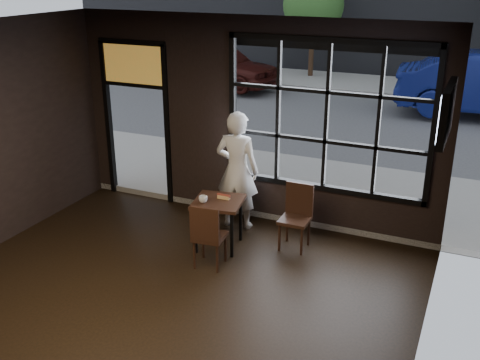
% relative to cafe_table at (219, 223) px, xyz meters
% --- Properties ---
extents(floor, '(6.00, 7.00, 0.02)m').
position_rel_cafe_table_xyz_m(floor, '(-0.00, -2.33, -0.38)').
color(floor, black).
rests_on(floor, ground).
extents(ceiling, '(6.00, 7.00, 0.02)m').
position_rel_cafe_table_xyz_m(ceiling, '(-0.00, -2.33, 2.84)').
color(ceiling, black).
rests_on(ceiling, ground).
extents(wall_right, '(0.04, 7.00, 3.20)m').
position_rel_cafe_table_xyz_m(wall_right, '(3.00, -2.33, 1.23)').
color(wall_right, black).
rests_on(wall_right, ground).
extents(window_frame, '(3.06, 0.12, 2.28)m').
position_rel_cafe_table_xyz_m(window_frame, '(1.20, 1.17, 1.43)').
color(window_frame, black).
rests_on(window_frame, ground).
extents(stained_transom, '(1.20, 0.06, 0.70)m').
position_rel_cafe_table_xyz_m(stained_transom, '(-2.10, 1.17, 1.98)').
color(stained_transom, orange).
rests_on(stained_transom, ground).
extents(street_asphalt, '(60.00, 41.00, 0.04)m').
position_rel_cafe_table_xyz_m(street_asphalt, '(-0.00, 21.67, -0.39)').
color(street_asphalt, '#545456').
rests_on(street_asphalt, ground).
extents(cafe_table, '(0.79, 0.79, 0.74)m').
position_rel_cafe_table_xyz_m(cafe_table, '(0.00, 0.00, 0.00)').
color(cafe_table, black).
rests_on(cafe_table, floor).
extents(chair_near, '(0.44, 0.44, 0.94)m').
position_rel_cafe_table_xyz_m(chair_near, '(0.13, -0.54, 0.10)').
color(chair_near, black).
rests_on(chair_near, floor).
extents(chair_window, '(0.41, 0.41, 0.95)m').
position_rel_cafe_table_xyz_m(chair_window, '(1.02, 0.41, 0.11)').
color(chair_window, black).
rests_on(chair_window, floor).
extents(man, '(0.71, 0.50, 1.86)m').
position_rel_cafe_table_xyz_m(man, '(-0.04, 0.76, 0.56)').
color(man, white).
rests_on(man, floor).
extents(hotdog, '(0.20, 0.08, 0.06)m').
position_rel_cafe_table_xyz_m(hotdog, '(0.04, 0.09, 0.39)').
color(hotdog, tan).
rests_on(hotdog, cafe_table).
extents(cup, '(0.15, 0.15, 0.10)m').
position_rel_cafe_table_xyz_m(cup, '(-0.16, -0.15, 0.41)').
color(cup, silver).
rests_on(cup, cafe_table).
extents(tv, '(0.11, 1.01, 0.59)m').
position_rel_cafe_table_xyz_m(tv, '(2.93, -0.44, 2.05)').
color(tv, black).
rests_on(tv, wall_right).
extents(maroon_car, '(4.26, 2.30, 1.38)m').
position_rel_cafe_table_xyz_m(maroon_car, '(-4.90, 10.12, 0.42)').
color(maroon_car, '#37100D').
rests_on(maroon_car, street_asphalt).
extents(tree_left, '(2.12, 2.12, 3.62)m').
position_rel_cafe_table_xyz_m(tree_left, '(-2.71, 13.11, 2.18)').
color(tree_left, '#332114').
rests_on(tree_left, street_asphalt).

